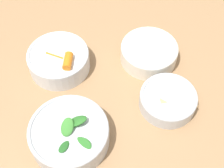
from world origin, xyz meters
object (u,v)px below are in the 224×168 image
(bowl_carrots, at_px, (59,60))
(bowl_beans_hotdog, at_px, (149,53))
(bowl_greens, at_px, (69,134))
(bowl_cookies, at_px, (168,100))

(bowl_carrots, distance_m, bowl_beans_hotdog, 0.26)
(bowl_carrots, relative_size, bowl_beans_hotdog, 1.05)
(bowl_greens, distance_m, bowl_beans_hotdog, 0.33)
(bowl_carrots, height_order, bowl_greens, bowl_greens)
(bowl_beans_hotdog, distance_m, bowl_cookies, 0.16)
(bowl_beans_hotdog, relative_size, bowl_cookies, 1.10)
(bowl_carrots, bearing_deg, bowl_beans_hotdog, -4.55)
(bowl_carrots, xyz_separation_m, bowl_greens, (0.00, -0.23, 0.00))
(bowl_greens, bearing_deg, bowl_cookies, 11.03)
(bowl_carrots, distance_m, bowl_greens, 0.23)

